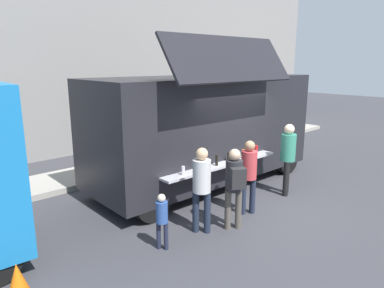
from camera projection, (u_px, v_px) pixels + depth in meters
ground_plane at (254, 203)px, 8.27m from camera, size 60.00×60.00×0.00m
curb_strip at (20, 190)px, 8.90m from camera, size 28.00×1.60×0.15m
food_truck_main at (204, 126)px, 9.32m from camera, size 6.35×3.08×3.83m
traffic_cone_orange at (18, 282)px, 4.87m from camera, size 0.36×0.36×0.55m
trash_bin at (230, 134)px, 13.69m from camera, size 0.60×0.60×1.03m
customer_front_ordering at (249, 171)px, 7.51m from camera, size 0.34×0.34×1.65m
customer_mid_with_backpack at (235, 181)px, 6.77m from camera, size 0.47×0.53×1.64m
customer_rear_waiting at (202, 183)px, 6.65m from camera, size 0.35×0.35×1.71m
customer_extra_browsing at (288, 153)px, 8.62m from camera, size 0.37×0.37×1.80m
child_near_queue at (162, 217)px, 6.11m from camera, size 0.21×0.21×1.04m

